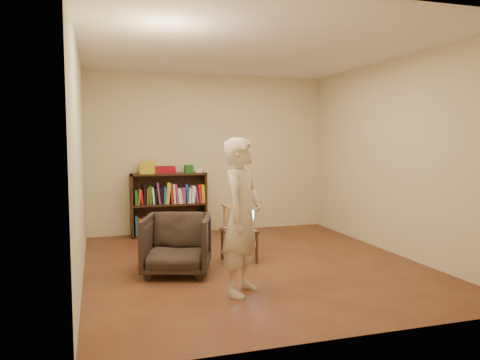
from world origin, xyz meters
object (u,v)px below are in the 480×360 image
object	(u,v)px
stool	(234,211)
side_table	(239,235)
bookshelf	(169,208)
laptop	(240,224)
person	(242,216)
armchair	(177,244)

from	to	relation	value
stool	side_table	bearing A→B (deg)	-104.36
bookshelf	laptop	distance (m)	1.96
stool	laptop	distance (m)	1.56
side_table	stool	bearing A→B (deg)	75.64
bookshelf	person	bearing A→B (deg)	-85.02
person	laptop	bearing A→B (deg)	23.36
stool	laptop	xyz separation A→B (m)	(-0.37, -1.51, 0.07)
laptop	person	xyz separation A→B (m)	(-0.36, -1.23, 0.31)
side_table	person	world-z (taller)	person
bookshelf	stool	size ratio (longest dim) A/B	2.44
stool	person	bearing A→B (deg)	-104.89
stool	armchair	distance (m)	2.25
armchair	side_table	size ratio (longest dim) A/B	1.83
side_table	laptop	xyz separation A→B (m)	(0.03, 0.06, 0.13)
person	side_table	bearing A→B (deg)	24.19
bookshelf	stool	world-z (taller)	bookshelf
armchair	person	xyz separation A→B (m)	(0.51, -0.87, 0.44)
armchair	side_table	bearing A→B (deg)	37.95
bookshelf	side_table	bearing A→B (deg)	-72.67
bookshelf	armchair	xyz separation A→B (m)	(-0.24, -2.22, -0.10)
side_table	person	xyz separation A→B (m)	(-0.33, -1.17, 0.44)
armchair	side_table	distance (m)	0.89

